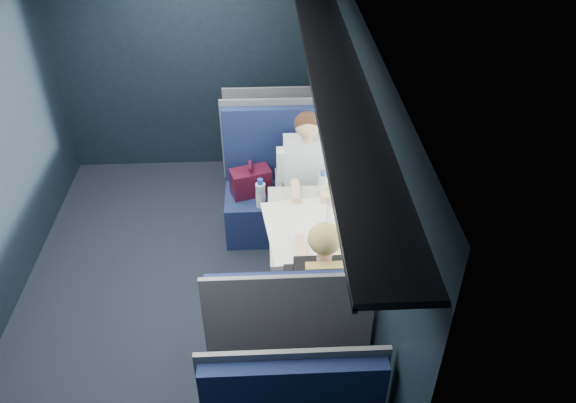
{
  "coord_description": "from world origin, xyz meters",
  "views": [
    {
      "loc": [
        0.73,
        -3.45,
        3.52
      ],
      "look_at": [
        0.9,
        0.0,
        0.95
      ],
      "focal_mm": 35.0,
      "sensor_mm": 36.0,
      "label": 1
    }
  ],
  "objects_px": {
    "seat_bay_far": "(287,337)",
    "seat_row_front": "(275,143)",
    "bottle_small": "(322,184)",
    "cup": "(328,185)",
    "seat_bay_near": "(277,192)",
    "laptop": "(350,215)",
    "woman": "(322,287)",
    "man": "(307,175)",
    "table": "(305,230)"
  },
  "relations": [
    {
      "from": "seat_bay_near",
      "to": "man",
      "type": "xyz_separation_m",
      "value": [
        0.26,
        -0.17,
        0.29
      ]
    },
    {
      "from": "table",
      "to": "woman",
      "type": "relative_size",
      "value": 0.76
    },
    {
      "from": "seat_bay_far",
      "to": "seat_row_front",
      "type": "height_order",
      "value": "seat_bay_far"
    },
    {
      "from": "seat_row_front",
      "to": "cup",
      "type": "distance_m",
      "value": 1.47
    },
    {
      "from": "seat_bay_near",
      "to": "cup",
      "type": "distance_m",
      "value": 0.71
    },
    {
      "from": "seat_bay_near",
      "to": "cup",
      "type": "xyz_separation_m",
      "value": [
        0.43,
        -0.43,
        0.36
      ]
    },
    {
      "from": "seat_bay_near",
      "to": "laptop",
      "type": "height_order",
      "value": "seat_bay_near"
    },
    {
      "from": "bottle_small",
      "to": "woman",
      "type": "bearing_deg",
      "value": -95.49
    },
    {
      "from": "cup",
      "to": "seat_row_front",
      "type": "bearing_deg",
      "value": 107.02
    },
    {
      "from": "man",
      "to": "cup",
      "type": "bearing_deg",
      "value": -57.44
    },
    {
      "from": "bottle_small",
      "to": "man",
      "type": "bearing_deg",
      "value": 107.13
    },
    {
      "from": "man",
      "to": "bottle_small",
      "type": "height_order",
      "value": "man"
    },
    {
      "from": "table",
      "to": "cup",
      "type": "xyz_separation_m",
      "value": [
        0.23,
        0.44,
        0.12
      ]
    },
    {
      "from": "table",
      "to": "bottle_small",
      "type": "distance_m",
      "value": 0.44
    },
    {
      "from": "table",
      "to": "seat_row_front",
      "type": "relative_size",
      "value": 0.86
    },
    {
      "from": "cup",
      "to": "woman",
      "type": "bearing_deg",
      "value": -98.19
    },
    {
      "from": "table",
      "to": "bottle_small",
      "type": "xyz_separation_m",
      "value": [
        0.17,
        0.36,
        0.18
      ]
    },
    {
      "from": "man",
      "to": "bottle_small",
      "type": "distance_m",
      "value": 0.37
    },
    {
      "from": "seat_bay_far",
      "to": "cup",
      "type": "relative_size",
      "value": 13.18
    },
    {
      "from": "woman",
      "to": "man",
      "type": "bearing_deg",
      "value": 90.0
    },
    {
      "from": "laptop",
      "to": "bottle_small",
      "type": "bearing_deg",
      "value": 116.3
    },
    {
      "from": "table",
      "to": "seat_bay_near",
      "type": "height_order",
      "value": "seat_bay_near"
    },
    {
      "from": "bottle_small",
      "to": "seat_bay_far",
      "type": "bearing_deg",
      "value": -105.9
    },
    {
      "from": "cup",
      "to": "seat_bay_near",
      "type": "bearing_deg",
      "value": 134.88
    },
    {
      "from": "seat_row_front",
      "to": "bottle_small",
      "type": "bearing_deg",
      "value": -76.15
    },
    {
      "from": "seat_bay_far",
      "to": "man",
      "type": "bearing_deg",
      "value": 80.97
    },
    {
      "from": "seat_bay_near",
      "to": "woman",
      "type": "relative_size",
      "value": 0.95
    },
    {
      "from": "laptop",
      "to": "bottle_small",
      "type": "height_order",
      "value": "laptop"
    },
    {
      "from": "seat_bay_near",
      "to": "woman",
      "type": "bearing_deg",
      "value": -80.51
    },
    {
      "from": "woman",
      "to": "laptop",
      "type": "distance_m",
      "value": 0.76
    },
    {
      "from": "laptop",
      "to": "seat_row_front",
      "type": "bearing_deg",
      "value": 106.56
    },
    {
      "from": "seat_bay_far",
      "to": "cup",
      "type": "bearing_deg",
      "value": 72.47
    },
    {
      "from": "bottle_small",
      "to": "seat_bay_near",
      "type": "bearing_deg",
      "value": 125.92
    },
    {
      "from": "seat_bay_far",
      "to": "man",
      "type": "height_order",
      "value": "man"
    },
    {
      "from": "seat_row_front",
      "to": "cup",
      "type": "height_order",
      "value": "seat_row_front"
    },
    {
      "from": "seat_bay_far",
      "to": "cup",
      "type": "distance_m",
      "value": 1.43
    },
    {
      "from": "woman",
      "to": "cup",
      "type": "height_order",
      "value": "woman"
    },
    {
      "from": "seat_bay_near",
      "to": "bottle_small",
      "type": "distance_m",
      "value": 0.75
    },
    {
      "from": "seat_bay_near",
      "to": "seat_row_front",
      "type": "xyz_separation_m",
      "value": [
        0.01,
        0.93,
        -0.01
      ]
    },
    {
      "from": "man",
      "to": "laptop",
      "type": "bearing_deg",
      "value": -67.91
    },
    {
      "from": "seat_bay_far",
      "to": "seat_row_front",
      "type": "bearing_deg",
      "value": 90.0
    },
    {
      "from": "man",
      "to": "seat_bay_near",
      "type": "bearing_deg",
      "value": 146.88
    },
    {
      "from": "woman",
      "to": "table",
      "type": "bearing_deg",
      "value": 95.45
    },
    {
      "from": "seat_bay_far",
      "to": "seat_bay_near",
      "type": "bearing_deg",
      "value": 90.45
    },
    {
      "from": "seat_bay_near",
      "to": "laptop",
      "type": "relative_size",
      "value": 3.57
    },
    {
      "from": "seat_bay_far",
      "to": "man",
      "type": "xyz_separation_m",
      "value": [
        0.25,
        1.57,
        0.3
      ]
    },
    {
      "from": "bottle_small",
      "to": "table",
      "type": "bearing_deg",
      "value": -115.07
    },
    {
      "from": "bottle_small",
      "to": "cup",
      "type": "xyz_separation_m",
      "value": [
        0.06,
        0.08,
        -0.06
      ]
    },
    {
      "from": "table",
      "to": "woman",
      "type": "distance_m",
      "value": 0.71
    },
    {
      "from": "seat_row_front",
      "to": "laptop",
      "type": "distance_m",
      "value": 1.92
    }
  ]
}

